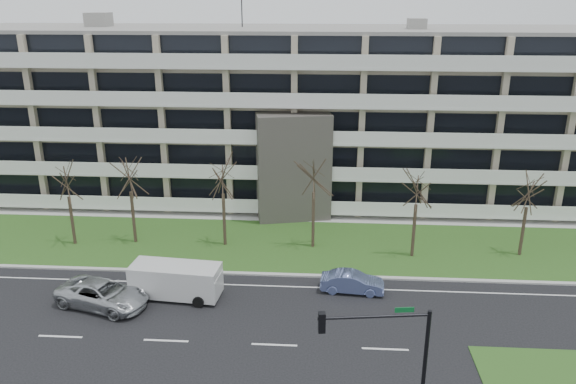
# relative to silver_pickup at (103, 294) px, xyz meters

# --- Properties ---
(ground) EXTENTS (160.00, 160.00, 0.00)m
(ground) POSITION_rel_silver_pickup_xyz_m (10.80, -3.38, -0.80)
(ground) COLOR black
(ground) RESTS_ON ground
(grass_verge) EXTENTS (90.00, 10.00, 0.06)m
(grass_verge) POSITION_rel_silver_pickup_xyz_m (10.80, 9.62, -0.77)
(grass_verge) COLOR #2E511B
(grass_verge) RESTS_ON ground
(curb) EXTENTS (90.00, 0.35, 0.12)m
(curb) POSITION_rel_silver_pickup_xyz_m (10.80, 4.62, -0.74)
(curb) COLOR #B2B2AD
(curb) RESTS_ON ground
(sidewalk) EXTENTS (90.00, 2.00, 0.08)m
(sidewalk) POSITION_rel_silver_pickup_xyz_m (10.80, 15.12, -0.76)
(sidewalk) COLOR #B2B2AD
(sidewalk) RESTS_ON ground
(grass_median) EXTENTS (7.00, 5.00, 0.06)m
(grass_median) POSITION_rel_silver_pickup_xyz_m (24.80, -5.38, -0.77)
(grass_median) COLOR #2E511B
(grass_median) RESTS_ON ground
(lane_edge_line) EXTENTS (90.00, 0.12, 0.01)m
(lane_edge_line) POSITION_rel_silver_pickup_xyz_m (10.80, 3.12, -0.79)
(lane_edge_line) COLOR white
(lane_edge_line) RESTS_ON ground
(apartment_building) EXTENTS (60.50, 15.10, 18.75)m
(apartment_building) POSITION_rel_silver_pickup_xyz_m (10.79, 21.94, 6.82)
(apartment_building) COLOR #B4A78C
(apartment_building) RESTS_ON ground
(silver_pickup) EXTENTS (6.25, 4.15, 1.59)m
(silver_pickup) POSITION_rel_silver_pickup_xyz_m (0.00, 0.00, 0.00)
(silver_pickup) COLOR #B5B8BC
(silver_pickup) RESTS_ON ground
(blue_sedan) EXTENTS (4.14, 1.74, 1.33)m
(blue_sedan) POSITION_rel_silver_pickup_xyz_m (15.26, 2.76, -0.13)
(blue_sedan) COLOR #6E7EBE
(blue_sedan) RESTS_ON ground
(white_van) EXTENTS (5.74, 2.69, 2.16)m
(white_van) POSITION_rel_silver_pickup_xyz_m (4.27, 1.40, 0.50)
(white_van) COLOR silver
(white_van) RESTS_ON ground
(traffic_signal) EXTENTS (4.88, 0.94, 5.69)m
(traffic_signal) POSITION_rel_silver_pickup_xyz_m (16.27, -8.64, 2.89)
(traffic_signal) COLOR black
(traffic_signal) RESTS_ON ground
(tree_1) EXTENTS (3.43, 3.43, 6.86)m
(tree_1) POSITION_rel_silver_pickup_xyz_m (-5.56, 8.66, 4.53)
(tree_1) COLOR #382B21
(tree_1) RESTS_ON ground
(tree_2) EXTENTS (3.68, 3.68, 7.36)m
(tree_2) POSITION_rel_silver_pickup_xyz_m (-1.04, 9.28, 4.92)
(tree_2) COLOR #382B21
(tree_2) RESTS_ON ground
(tree_3) EXTENTS (3.69, 3.69, 7.38)m
(tree_3) POSITION_rel_silver_pickup_xyz_m (5.92, 9.24, 4.94)
(tree_3) COLOR #382B21
(tree_3) RESTS_ON ground
(tree_4) EXTENTS (3.93, 3.93, 7.85)m
(tree_4) POSITION_rel_silver_pickup_xyz_m (12.59, 9.31, 5.31)
(tree_4) COLOR #382B21
(tree_4) RESTS_ON ground
(tree_5) EXTENTS (3.60, 3.60, 7.20)m
(tree_5) POSITION_rel_silver_pickup_xyz_m (19.84, 8.19, 4.80)
(tree_5) COLOR #382B21
(tree_5) RESTS_ON ground
(tree_6) EXTENTS (3.35, 3.35, 6.70)m
(tree_6) POSITION_rel_silver_pickup_xyz_m (27.72, 8.90, 4.41)
(tree_6) COLOR #382B21
(tree_6) RESTS_ON ground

